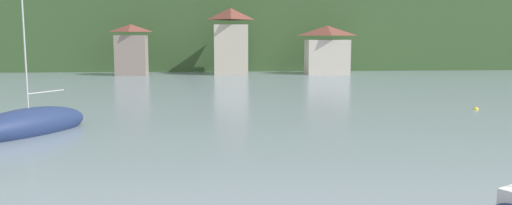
% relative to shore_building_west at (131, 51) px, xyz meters
% --- Properties ---
extents(wooded_hillside, '(352.00, 69.13, 56.62)m').
position_rel_shore_building_west_xyz_m(wooded_hillside, '(39.84, 46.94, 4.81)').
color(wooded_hillside, '#38562D').
rests_on(wooded_hillside, ground_plane).
extents(shore_building_west, '(4.59, 3.29, 7.32)m').
position_rel_shore_building_west_xyz_m(shore_building_west, '(0.00, 0.00, 0.00)').
color(shore_building_west, gray).
rests_on(shore_building_west, ground_plane).
extents(shore_building_westcentral, '(5.12, 5.39, 9.72)m').
position_rel_shore_building_west_xyz_m(shore_building_westcentral, '(14.36, 1.00, 1.16)').
color(shore_building_westcentral, '#BCB29E').
rests_on(shore_building_westcentral, ground_plane).
extents(shore_building_central, '(6.51, 4.38, 7.16)m').
position_rel_shore_building_west_xyz_m(shore_building_central, '(28.71, 0.52, -0.08)').
color(shore_building_central, beige).
rests_on(shore_building_central, ground_plane).
extents(sailboat_far_3, '(6.37, 8.06, 12.34)m').
position_rel_shore_building_west_xyz_m(sailboat_far_3, '(1.53, -44.72, -3.07)').
color(sailboat_far_3, navy).
rests_on(sailboat_far_3, ground_plane).
extents(mooring_buoy_mid, '(0.39, 0.39, 0.39)m').
position_rel_shore_building_west_xyz_m(mooring_buoy_mid, '(32.54, -37.16, -3.55)').
color(mooring_buoy_mid, yellow).
rests_on(mooring_buoy_mid, ground_plane).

